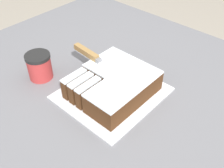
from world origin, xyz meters
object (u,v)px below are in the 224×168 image
Objects in this scene: cake_board at (112,93)px; cake at (114,84)px; knife at (90,55)px; coffee_cup at (39,66)px.

cake_board is 0.04m from cake.
coffee_cup is (-0.14, -0.14, -0.04)m from knife.
knife reaches higher than coffee_cup.
cake is (0.00, 0.01, 0.04)m from cake_board.
knife is at bearing 171.24° from cake.
coffee_cup is at bearing -130.30° from knife.
cake is at bearing -4.57° from knife.
cake is at bearing 49.91° from cake_board.
knife reaches higher than cake_board.
cake_board is 1.16× the size of knife.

